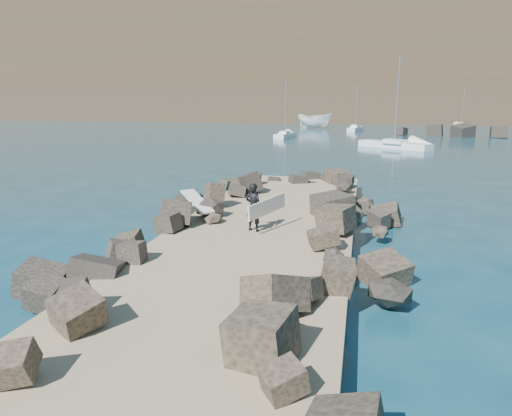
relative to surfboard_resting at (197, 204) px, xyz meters
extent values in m
plane|color=#0F384C|center=(2.72, -1.04, -1.04)|extent=(800.00, 800.00, 0.00)
cube|color=#8C7759|center=(2.72, -3.04, -0.74)|extent=(6.00, 26.00, 0.60)
cube|color=black|center=(-0.18, -2.54, -0.54)|extent=(2.60, 22.00, 1.00)
cube|color=black|center=(5.62, -2.54, -0.54)|extent=(2.60, 22.00, 1.00)
cube|color=#2D4919|center=(12.72, 158.96, 14.96)|extent=(360.00, 140.00, 32.00)
cube|color=silver|center=(0.00, 0.00, 0.00)|extent=(1.83, 1.99, 0.07)
imported|color=white|center=(-2.93, 71.00, 0.35)|extent=(7.65, 5.60, 2.78)
imported|color=black|center=(2.52, -1.52, 0.36)|extent=(0.67, 0.55, 1.59)
cube|color=silver|center=(2.97, -1.52, 0.40)|extent=(0.87, 1.83, 0.62)
cube|color=white|center=(4.70, 64.16, -0.79)|extent=(2.69, 6.28, 0.80)
cylinder|color=gray|center=(4.70, 64.16, 2.94)|extent=(0.12, 0.12, 6.75)
cube|color=white|center=(4.70, 63.44, -0.29)|extent=(1.34, 1.89, 0.44)
cube|color=white|center=(9.21, 34.91, -0.79)|extent=(7.47, 6.33, 0.80)
cylinder|color=gray|center=(9.21, 34.91, 4.00)|extent=(0.12, 0.12, 8.87)
cube|color=white|center=(9.21, 34.32, -0.29)|extent=(2.58, 2.40, 0.44)
cube|color=white|center=(24.40, 80.22, -0.79)|extent=(1.66, 6.20, 0.80)
cylinder|color=gray|center=(24.40, 80.22, 2.94)|extent=(0.12, 0.12, 6.76)
cube|color=white|center=(24.40, 79.48, -0.29)|extent=(1.07, 1.77, 0.44)
cube|color=white|center=(-4.36, 46.34, -0.79)|extent=(2.15, 6.45, 0.80)
cylinder|color=gray|center=(-4.36, 46.34, 3.04)|extent=(0.12, 0.12, 6.96)
cube|color=white|center=(-4.36, 45.59, -0.29)|extent=(1.22, 1.88, 0.44)
cube|color=white|center=(-37.28, 150.96, 32.96)|extent=(10.00, 8.00, 4.00)
cube|color=white|center=(2.72, 163.96, 32.71)|extent=(8.00, 6.00, 3.50)
cube|color=white|center=(37.72, 146.96, 32.96)|extent=(12.00, 7.00, 4.00)
camera|label=1|loc=(5.85, -15.59, 3.69)|focal=32.00mm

